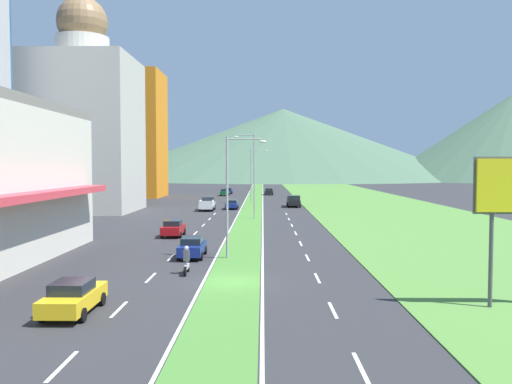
{
  "coord_description": "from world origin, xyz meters",
  "views": [
    {
      "loc": [
        1.77,
        -30.46,
        6.86
      ],
      "look_at": [
        0.9,
        35.76,
        3.53
      ],
      "focal_mm": 36.84,
      "sensor_mm": 36.0,
      "label": 1
    }
  ],
  "objects_px": {
    "car_3": "(228,191)",
    "car_5": "(192,247)",
    "street_lamp_far": "(253,172)",
    "pickup_truck_0": "(294,201)",
    "car_2": "(232,204)",
    "pickup_truck_1": "(207,204)",
    "motorcycle_rider": "(187,262)",
    "car_1": "(173,228)",
    "street_lamp_near": "(232,189)",
    "street_lamp_mid": "(252,171)",
    "car_4": "(73,297)",
    "car_0": "(225,192)",
    "car_6": "(269,191)"
  },
  "relations": [
    {
      "from": "street_lamp_far",
      "to": "pickup_truck_0",
      "type": "distance_m",
      "value": 12.2
    },
    {
      "from": "street_lamp_far",
      "to": "pickup_truck_1",
      "type": "distance_m",
      "value": 17.64
    },
    {
      "from": "street_lamp_far",
      "to": "car_6",
      "type": "distance_m",
      "value": 27.96
    },
    {
      "from": "car_1",
      "to": "motorcycle_rider",
      "type": "relative_size",
      "value": 2.06
    },
    {
      "from": "car_1",
      "to": "car_6",
      "type": "xyz_separation_m",
      "value": [
        10.09,
        72.61,
        -0.0
      ]
    },
    {
      "from": "car_1",
      "to": "car_3",
      "type": "distance_m",
      "value": 76.98
    },
    {
      "from": "car_0",
      "to": "car_5",
      "type": "distance_m",
      "value": 80.63
    },
    {
      "from": "car_6",
      "to": "car_1",
      "type": "bearing_deg",
      "value": -7.91
    },
    {
      "from": "car_3",
      "to": "car_5",
      "type": "distance_m",
      "value": 88.6
    },
    {
      "from": "pickup_truck_0",
      "to": "motorcycle_rider",
      "type": "distance_m",
      "value": 54.92
    },
    {
      "from": "car_2",
      "to": "motorcycle_rider",
      "type": "bearing_deg",
      "value": -179.89
    },
    {
      "from": "street_lamp_near",
      "to": "car_1",
      "type": "distance_m",
      "value": 14.38
    },
    {
      "from": "car_2",
      "to": "car_4",
      "type": "distance_m",
      "value": 58.93
    },
    {
      "from": "street_lamp_mid",
      "to": "pickup_truck_1",
      "type": "height_order",
      "value": "street_lamp_mid"
    },
    {
      "from": "car_3",
      "to": "motorcycle_rider",
      "type": "distance_m",
      "value": 94.66
    },
    {
      "from": "car_2",
      "to": "pickup_truck_1",
      "type": "bearing_deg",
      "value": 125.89
    },
    {
      "from": "car_0",
      "to": "car_4",
      "type": "bearing_deg",
      "value": 179.97
    },
    {
      "from": "pickup_truck_1",
      "to": "street_lamp_far",
      "type": "bearing_deg",
      "value": -23.18
    },
    {
      "from": "car_4",
      "to": "motorcycle_rider",
      "type": "height_order",
      "value": "motorcycle_rider"
    },
    {
      "from": "car_0",
      "to": "car_6",
      "type": "distance_m",
      "value": 10.76
    },
    {
      "from": "street_lamp_far",
      "to": "motorcycle_rider",
      "type": "relative_size",
      "value": 4.96
    },
    {
      "from": "car_0",
      "to": "car_6",
      "type": "relative_size",
      "value": 0.93
    },
    {
      "from": "street_lamp_far",
      "to": "car_5",
      "type": "bearing_deg",
      "value": -93.49
    },
    {
      "from": "car_1",
      "to": "car_6",
      "type": "height_order",
      "value": "car_1"
    },
    {
      "from": "street_lamp_mid",
      "to": "car_4",
      "type": "relative_size",
      "value": 2.42
    },
    {
      "from": "street_lamp_near",
      "to": "car_5",
      "type": "bearing_deg",
      "value": 169.55
    },
    {
      "from": "car_3",
      "to": "car_4",
      "type": "height_order",
      "value": "car_4"
    },
    {
      "from": "car_4",
      "to": "pickup_truck_0",
      "type": "relative_size",
      "value": 0.83
    },
    {
      "from": "street_lamp_far",
      "to": "pickup_truck_0",
      "type": "bearing_deg",
      "value": -52.0
    },
    {
      "from": "street_lamp_near",
      "to": "car_5",
      "type": "relative_size",
      "value": 2.03
    },
    {
      "from": "car_0",
      "to": "car_5",
      "type": "bearing_deg",
      "value": -177.54
    },
    {
      "from": "car_5",
      "to": "pickup_truck_1",
      "type": "relative_size",
      "value": 0.82
    },
    {
      "from": "car_4",
      "to": "pickup_truck_1",
      "type": "bearing_deg",
      "value": -0.28
    },
    {
      "from": "street_lamp_far",
      "to": "motorcycle_rider",
      "type": "bearing_deg",
      "value": -92.74
    },
    {
      "from": "car_0",
      "to": "car_3",
      "type": "bearing_deg",
      "value": -2.02
    },
    {
      "from": "street_lamp_mid",
      "to": "pickup_truck_0",
      "type": "xyz_separation_m",
      "value": [
        6.46,
        19.8,
        -5.15
      ]
    },
    {
      "from": "street_lamp_far",
      "to": "car_3",
      "type": "height_order",
      "value": "street_lamp_far"
    },
    {
      "from": "street_lamp_mid",
      "to": "car_4",
      "type": "xyz_separation_m",
      "value": [
        -7.44,
        -43.16,
        -5.35
      ]
    },
    {
      "from": "car_0",
      "to": "car_5",
      "type": "relative_size",
      "value": 0.95
    },
    {
      "from": "street_lamp_mid",
      "to": "car_2",
      "type": "distance_m",
      "value": 16.93
    },
    {
      "from": "car_1",
      "to": "street_lamp_mid",
      "type": "bearing_deg",
      "value": -23.9
    },
    {
      "from": "car_3",
      "to": "car_5",
      "type": "height_order",
      "value": "car_5"
    },
    {
      "from": "street_lamp_far",
      "to": "motorcycle_rider",
      "type": "height_order",
      "value": "street_lamp_far"
    },
    {
      "from": "car_2",
      "to": "pickup_truck_1",
      "type": "xyz_separation_m",
      "value": [
        -3.59,
        -2.6,
        0.23
      ]
    },
    {
      "from": "car_4",
      "to": "car_6",
      "type": "xyz_separation_m",
      "value": [
        10.18,
        99.18,
        0.01
      ]
    },
    {
      "from": "car_0",
      "to": "car_6",
      "type": "xyz_separation_m",
      "value": [
        10.13,
        3.62,
        0.01
      ]
    },
    {
      "from": "street_lamp_near",
      "to": "car_4",
      "type": "xyz_separation_m",
      "value": [
        -6.5,
        -14.46,
        -4.38
      ]
    },
    {
      "from": "car_6",
      "to": "motorcycle_rider",
      "type": "xyz_separation_m",
      "value": [
        -6.22,
        -90.22,
        -0.05
      ]
    },
    {
      "from": "pickup_truck_1",
      "to": "street_lamp_mid",
      "type": "bearing_deg",
      "value": -151.23
    },
    {
      "from": "car_4",
      "to": "car_2",
      "type": "bearing_deg",
      "value": -3.76
    }
  ]
}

